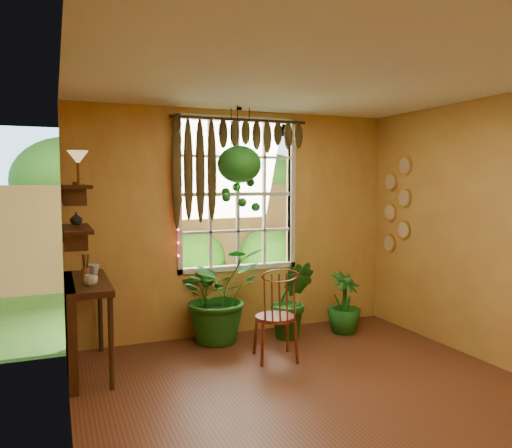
{
  "coord_description": "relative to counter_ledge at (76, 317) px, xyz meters",
  "views": [
    {
      "loc": [
        -2.07,
        -3.42,
        1.84
      ],
      "look_at": [
        -0.22,
        1.15,
        1.43
      ],
      "focal_mm": 35.0,
      "sensor_mm": 36.0,
      "label": 1
    }
  ],
  "objects": [
    {
      "name": "wall_plates",
      "position": [
        3.89,
        0.19,
        1.0
      ],
      "size": [
        0.04,
        0.32,
        1.1
      ],
      "primitive_type": null,
      "color": "#EFE6C3",
      "rests_on": "wall_right"
    },
    {
      "name": "shelf_vase",
      "position": [
        0.04,
        0.28,
        0.93
      ],
      "size": [
        0.13,
        0.13,
        0.13
      ],
      "primitive_type": "imported",
      "rotation": [
        0.0,
        0.0,
        0.12
      ],
      "color": "#B2AD99",
      "rests_on": "shelf_lower"
    },
    {
      "name": "hanging_basket",
      "position": [
        1.83,
        0.39,
        1.44
      ],
      "size": [
        0.51,
        0.51,
        1.21
      ],
      "color": "black",
      "rests_on": "ceiling"
    },
    {
      "name": "potted_plant_mid",
      "position": [
        2.4,
        0.17,
        -0.09
      ],
      "size": [
        0.63,
        0.57,
        0.93
      ],
      "primitive_type": "imported",
      "rotation": [
        0.0,
        0.0,
        -0.38
      ],
      "color": "#134715",
      "rests_on": "floor"
    },
    {
      "name": "tiffany_lamp",
      "position": [
        0.05,
        -0.24,
        1.49
      ],
      "size": [
        0.18,
        0.18,
        0.31
      ],
      "color": "brown",
      "rests_on": "shelf_upper"
    },
    {
      "name": "cup_a",
      "position": [
        0.13,
        -0.29,
        0.4
      ],
      "size": [
        0.16,
        0.16,
        0.1
      ],
      "primitive_type": "imported",
      "rotation": [
        0.0,
        0.0,
        0.32
      ],
      "color": "silver",
      "rests_on": "counter_ledge"
    },
    {
      "name": "wall_left",
      "position": [
        -0.09,
        -1.6,
        0.8
      ],
      "size": [
        0.0,
        4.5,
        4.5
      ],
      "primitive_type": "plane",
      "rotation": [
        1.57,
        0.0,
        1.57
      ],
      "color": "gold",
      "rests_on": "floor"
    },
    {
      "name": "string_lights",
      "position": [
        1.15,
        0.59,
        1.2
      ],
      "size": [
        0.03,
        0.03,
        1.54
      ],
      "primitive_type": null,
      "color": "#FF2633",
      "rests_on": "window"
    },
    {
      "name": "windsor_chair",
      "position": [
        1.93,
        -0.41,
        -0.23
      ],
      "size": [
        0.49,
        0.51,
        1.13
      ],
      "rotation": [
        0.0,
        0.0,
        -0.18
      ],
      "color": "maroon",
      "rests_on": "floor"
    },
    {
      "name": "counter_ledge",
      "position": [
        0.0,
        0.0,
        0.0
      ],
      "size": [
        0.4,
        1.2,
        0.9
      ],
      "color": "#3D1D10",
      "rests_on": "floor"
    },
    {
      "name": "ceiling",
      "position": [
        1.91,
        -1.6,
        2.15
      ],
      "size": [
        4.5,
        4.5,
        0.0
      ],
      "primitive_type": "plane",
      "rotation": [
        3.14,
        0.0,
        0.0
      ],
      "color": "white",
      "rests_on": "wall_back"
    },
    {
      "name": "cup_b",
      "position": [
        0.19,
        0.25,
        0.4
      ],
      "size": [
        0.14,
        0.14,
        0.11
      ],
      "primitive_type": "imported",
      "rotation": [
        0.0,
        0.0,
        0.18
      ],
      "color": "beige",
      "rests_on": "counter_ledge"
    },
    {
      "name": "brush_jar",
      "position": [
        0.11,
        0.14,
        0.46
      ],
      "size": [
        0.08,
        0.08,
        0.3
      ],
      "color": "brown",
      "rests_on": "counter_ledge"
    },
    {
      "name": "shelf_upper",
      "position": [
        0.03,
        0.0,
        1.25
      ],
      "size": [
        0.25,
        0.9,
        0.04
      ],
      "primitive_type": "cube",
      "color": "#3D1D10",
      "rests_on": "wall_left"
    },
    {
      "name": "shelf_lower",
      "position": [
        0.03,
        0.0,
        0.85
      ],
      "size": [
        0.25,
        0.9,
        0.04
      ],
      "primitive_type": "cube",
      "color": "#3D1D10",
      "rests_on": "wall_left"
    },
    {
      "name": "valance_vine",
      "position": [
        1.82,
        0.56,
        1.73
      ],
      "size": [
        1.7,
        0.12,
        1.1
      ],
      "color": "#3D1D10",
      "rests_on": "window"
    },
    {
      "name": "potted_plant_left",
      "position": [
        1.57,
        0.41,
        0.0
      ],
      "size": [
        1.22,
        1.14,
        1.1
      ],
      "primitive_type": "imported",
      "rotation": [
        0.0,
        0.0,
        0.33
      ],
      "color": "#134715",
      "rests_on": "floor"
    },
    {
      "name": "window",
      "position": [
        1.91,
        0.68,
        1.15
      ],
      "size": [
        1.52,
        0.1,
        1.86
      ],
      "color": "silver",
      "rests_on": "wall_back"
    },
    {
      "name": "backyard",
      "position": [
        2.15,
        5.27,
        0.73
      ],
      "size": [
        14.0,
        10.0,
        12.0
      ],
      "color": "#2E5A19",
      "rests_on": "ground"
    },
    {
      "name": "wall_back",
      "position": [
        1.91,
        0.65,
        0.8
      ],
      "size": [
        4.0,
        0.0,
        4.0
      ],
      "primitive_type": "plane",
      "rotation": [
        1.57,
        0.0,
        0.0
      ],
      "color": "gold",
      "rests_on": "floor"
    },
    {
      "name": "potted_plant_right",
      "position": [
        3.1,
        0.14,
        -0.18
      ],
      "size": [
        0.55,
        0.55,
        0.74
      ],
      "primitive_type": "imported",
      "rotation": [
        0.0,
        0.0,
        0.41
      ],
      "color": "#134715",
      "rests_on": "floor"
    },
    {
      "name": "floor",
      "position": [
        1.91,
        -1.6,
        -0.55
      ],
      "size": [
        4.5,
        4.5,
        0.0
      ],
      "primitive_type": "plane",
      "color": "#5E2E1A",
      "rests_on": "ground"
    }
  ]
}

